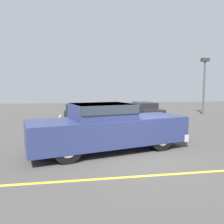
# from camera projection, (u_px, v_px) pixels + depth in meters

# --- Properties ---
(ground_plane) EXTENTS (60.00, 60.00, 0.00)m
(ground_plane) POSITION_uv_depth(u_px,v_px,m) (132.00, 157.00, 7.60)
(ground_plane) COLOR #4C4947
(stall_stripe_a) EXTENTS (0.12, 4.34, 0.01)m
(stall_stripe_a) POSITION_uv_depth(u_px,v_px,m) (59.00, 118.00, 17.84)
(stall_stripe_a) COLOR yellow
(stall_stripe_a) RESTS_ON ground_plane
(stall_stripe_b) EXTENTS (0.12, 4.34, 0.01)m
(stall_stripe_b) POSITION_uv_depth(u_px,v_px,m) (94.00, 117.00, 18.30)
(stall_stripe_b) COLOR yellow
(stall_stripe_b) RESTS_ON ground_plane
(stall_stripe_c) EXTENTS (0.12, 4.34, 0.01)m
(stall_stripe_c) POSITION_uv_depth(u_px,v_px,m) (127.00, 116.00, 18.77)
(stall_stripe_c) COLOR yellow
(stall_stripe_c) RESTS_ON ground_plane
(stall_stripe_d) EXTENTS (0.12, 4.34, 0.01)m
(stall_stripe_d) POSITION_uv_depth(u_px,v_px,m) (159.00, 116.00, 19.23)
(stall_stripe_d) COLOR yellow
(stall_stripe_d) RESTS_ON ground_plane
(aisle_stripe_foreground) EXTENTS (6.90, 0.12, 0.01)m
(aisle_stripe_foreground) POSITION_uv_depth(u_px,v_px,m) (124.00, 177.00, 5.80)
(aisle_stripe_foreground) COLOR yellow
(aisle_stripe_foreground) RESTS_ON ground_plane
(pickup_truck) EXTENTS (6.32, 3.46, 1.80)m
(pickup_truck) POSITION_uv_depth(u_px,v_px,m) (110.00, 127.00, 8.32)
(pickup_truck) COLOR navy
(pickup_truck) RESTS_ON ground_plane
(parked_sedan_a) EXTENTS (1.84, 4.26, 1.16)m
(parked_sedan_a) POSITION_uv_depth(u_px,v_px,m) (77.00, 110.00, 18.17)
(parked_sedan_a) COLOR #232326
(parked_sedan_a) RESTS_ON ground_plane
(parked_sedan_b) EXTENTS (1.75, 4.81, 1.18)m
(parked_sedan_b) POSITION_uv_depth(u_px,v_px,m) (110.00, 109.00, 18.48)
(parked_sedan_b) COLOR #232326
(parked_sedan_b) RESTS_ON ground_plane
(parked_sedan_c) EXTENTS (1.86, 4.76, 1.20)m
(parked_sedan_c) POSITION_uv_depth(u_px,v_px,m) (145.00, 109.00, 18.90)
(parked_sedan_c) COLOR #232326
(parked_sedan_c) RESTS_ON ground_plane
(light_post) EXTENTS (0.70, 0.36, 5.11)m
(light_post) POSITION_uv_depth(u_px,v_px,m) (204.00, 79.00, 19.79)
(light_post) COLOR #515156
(light_post) RESTS_ON ground_plane
(wheel_stop_curb) EXTENTS (1.97, 0.20, 0.14)m
(wheel_stop_curb) POSITION_uv_depth(u_px,v_px,m) (82.00, 113.00, 20.72)
(wheel_stop_curb) COLOR #B7B2A8
(wheel_stop_curb) RESTS_ON ground_plane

